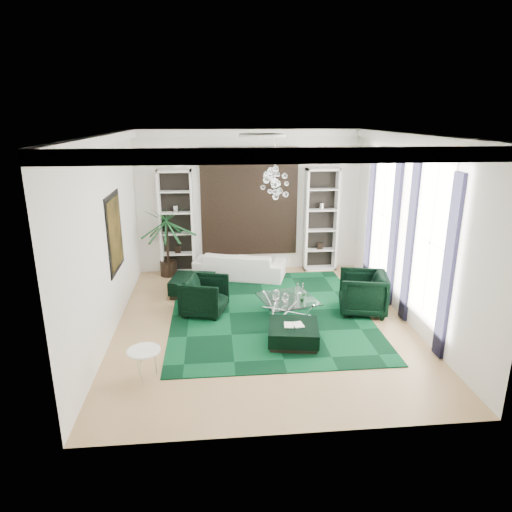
{
  "coord_description": "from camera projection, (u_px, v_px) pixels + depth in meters",
  "views": [
    {
      "loc": [
        -0.98,
        -8.62,
        4.14
      ],
      "look_at": [
        -0.1,
        0.5,
        1.3
      ],
      "focal_mm": 32.0,
      "sensor_mm": 36.0,
      "label": 1
    }
  ],
  "objects": [
    {
      "name": "curtain_far_a",
      "position": [
        394.0,
        234.0,
        9.98
      ],
      "size": [
        0.07,
        0.3,
        3.25
      ],
      "primitive_type": "cube",
      "color": "black",
      "rests_on": "floor"
    },
    {
      "name": "floor",
      "position": [
        263.0,
        323.0,
        9.51
      ],
      "size": [
        6.0,
        7.0,
        0.02
      ],
      "primitive_type": "cube",
      "color": "tan",
      "rests_on": "ground"
    },
    {
      "name": "curtain_far_b",
      "position": [
        370.0,
        218.0,
        11.46
      ],
      "size": [
        0.07,
        0.3,
        3.25
      ],
      "primitive_type": "cube",
      "color": "black",
      "rests_on": "floor"
    },
    {
      "name": "coffee_table",
      "position": [
        288.0,
        307.0,
        9.82
      ],
      "size": [
        1.36,
        1.36,
        0.38
      ],
      "primitive_type": null,
      "rotation": [
        0.0,
        0.0,
        0.26
      ],
      "color": "white",
      "rests_on": "floor"
    },
    {
      "name": "wall_front",
      "position": [
        295.0,
        305.0,
        5.61
      ],
      "size": [
        6.0,
        0.02,
        3.8
      ],
      "primitive_type": "cube",
      "color": "silver",
      "rests_on": "ground"
    },
    {
      "name": "curtain_near_a",
      "position": [
        448.0,
        269.0,
        7.7
      ],
      "size": [
        0.07,
        0.3,
        3.25
      ],
      "primitive_type": "cube",
      "color": "black",
      "rests_on": "floor"
    },
    {
      "name": "table_plant",
      "position": [
        303.0,
        297.0,
        9.53
      ],
      "size": [
        0.15,
        0.14,
        0.22
      ],
      "primitive_type": "imported",
      "rotation": [
        0.0,
        0.0,
        -0.37
      ],
      "color": "#184C24",
      "rests_on": "coffee_table"
    },
    {
      "name": "wall_right",
      "position": [
        411.0,
        231.0,
        9.22
      ],
      "size": [
        0.02,
        7.0,
        3.8
      ],
      "primitive_type": "cube",
      "color": "silver",
      "rests_on": "ground"
    },
    {
      "name": "ottoman_front",
      "position": [
        293.0,
        334.0,
        8.6
      ],
      "size": [
        1.06,
        1.06,
        0.37
      ],
      "primitive_type": "cube",
      "rotation": [
        0.0,
        0.0,
        -0.16
      ],
      "color": "black",
      "rests_on": "floor"
    },
    {
      "name": "window_far",
      "position": [
        383.0,
        215.0,
        10.65
      ],
      "size": [
        0.03,
        1.1,
        2.9
      ],
      "primitive_type": "cube",
      "color": "white",
      "rests_on": "wall_right"
    },
    {
      "name": "palm",
      "position": [
        167.0,
        231.0,
        11.94
      ],
      "size": [
        1.97,
        1.97,
        2.44
      ],
      "primitive_type": null,
      "rotation": [
        0.0,
        0.0,
        0.37
      ],
      "color": "#184C24",
      "rests_on": "floor"
    },
    {
      "name": "ceiling",
      "position": [
        264.0,
        134.0,
        8.38
      ],
      "size": [
        6.0,
        7.0,
        0.02
      ],
      "primitive_type": "cube",
      "color": "white",
      "rests_on": "ground"
    },
    {
      "name": "rug",
      "position": [
        269.0,
        312.0,
        9.99
      ],
      "size": [
        4.2,
        5.0,
        0.02
      ],
      "primitive_type": "cube",
      "color": "black",
      "rests_on": "floor"
    },
    {
      "name": "crown_molding",
      "position": [
        264.0,
        140.0,
        8.42
      ],
      "size": [
        6.0,
        7.0,
        0.18
      ],
      "primitive_type": null,
      "color": "white",
      "rests_on": "ceiling"
    },
    {
      "name": "ceiling_medallion",
      "position": [
        262.0,
        135.0,
        8.68
      ],
      "size": [
        0.9,
        0.9,
        0.05
      ],
      "primitive_type": "cylinder",
      "color": "white",
      "rests_on": "ceiling"
    },
    {
      "name": "armchair_right",
      "position": [
        363.0,
        293.0,
        9.88
      ],
      "size": [
        1.19,
        1.17,
        0.9
      ],
      "primitive_type": "imported",
      "rotation": [
        0.0,
        0.0,
        -1.8
      ],
      "color": "black",
      "rests_on": "floor"
    },
    {
      "name": "painting",
      "position": [
        115.0,
        233.0,
        9.26
      ],
      "size": [
        0.04,
        1.3,
        1.6
      ],
      "primitive_type": "cube",
      "color": "black",
      "rests_on": "wall_left"
    },
    {
      "name": "sofa",
      "position": [
        240.0,
        265.0,
        12.06
      ],
      "size": [
        2.51,
        1.54,
        0.68
      ],
      "primitive_type": "imported",
      "rotation": [
        0.0,
        0.0,
        2.85
      ],
      "color": "white",
      "rests_on": "floor"
    },
    {
      "name": "window_near",
      "position": [
        431.0,
        242.0,
        8.37
      ],
      "size": [
        0.03,
        1.1,
        2.9
      ],
      "primitive_type": "cube",
      "color": "white",
      "rests_on": "wall_right"
    },
    {
      "name": "wall_back",
      "position": [
        249.0,
        202.0,
        12.29
      ],
      "size": [
        6.0,
        0.02,
        3.8
      ],
      "primitive_type": "cube",
      "color": "silver",
      "rests_on": "ground"
    },
    {
      "name": "side_table",
      "position": [
        145.0,
        365.0,
        7.4
      ],
      "size": [
        0.58,
        0.58,
        0.52
      ],
      "primitive_type": "cylinder",
      "rotation": [
        0.0,
        0.0,
        0.08
      ],
      "color": "white",
      "rests_on": "floor"
    },
    {
      "name": "wall_left",
      "position": [
        107.0,
        238.0,
        8.67
      ],
      "size": [
        0.02,
        7.0,
        3.8
      ],
      "primitive_type": "cube",
      "color": "silver",
      "rests_on": "ground"
    },
    {
      "name": "tapestry",
      "position": [
        249.0,
        202.0,
        12.24
      ],
      "size": [
        2.5,
        0.06,
        2.8
      ],
      "primitive_type": "cube",
      "color": "black",
      "rests_on": "wall_back"
    },
    {
      "name": "shelving_left",
      "position": [
        176.0,
        223.0,
        12.07
      ],
      "size": [
        0.9,
        0.38,
        2.8
      ],
      "primitive_type": null,
      "color": "white",
      "rests_on": "floor"
    },
    {
      "name": "ottoman_side",
      "position": [
        193.0,
        286.0,
        10.96
      ],
      "size": [
        1.13,
        1.13,
        0.43
      ],
      "primitive_type": "cube",
      "rotation": [
        0.0,
        0.0,
        -0.2
      ],
      "color": "black",
      "rests_on": "floor"
    },
    {
      "name": "book",
      "position": [
        294.0,
        325.0,
        8.54
      ],
      "size": [
        0.37,
        0.25,
        0.03
      ],
      "primitive_type": "cube",
      "color": "white",
      "rests_on": "ottoman_front"
    },
    {
      "name": "chandelier",
      "position": [
        275.0,
        183.0,
        9.01
      ],
      "size": [
        0.84,
        0.84,
        0.66
      ],
      "primitive_type": null,
      "rotation": [
        0.0,
        0.0,
        -0.16
      ],
      "color": "white",
      "rests_on": "ceiling"
    },
    {
      "name": "armchair_left",
      "position": [
        205.0,
        296.0,
        9.82
      ],
      "size": [
        1.12,
        1.11,
        0.82
      ],
      "primitive_type": "imported",
      "rotation": [
        0.0,
        0.0,
        1.27
      ],
      "color": "black",
      "rests_on": "floor"
    },
    {
      "name": "shelving_right",
      "position": [
        321.0,
        220.0,
        12.42
      ],
      "size": [
        0.9,
        0.38,
        2.8
      ],
      "primitive_type": null,
      "color": "white",
      "rests_on": "floor"
    },
    {
      "name": "curtain_near_b",
      "position": [
        410.0,
        244.0,
        9.18
      ],
      "size": [
        0.07,
        0.3,
        3.25
      ],
      "primitive_type": "cube",
      "color": "black",
      "rests_on": "floor"
    }
  ]
}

